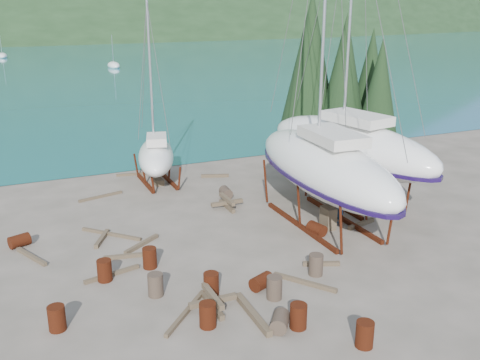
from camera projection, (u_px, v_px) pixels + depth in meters
name	position (u px, v px, depth m)	size (l,w,h in m)	color
ground	(253.00, 259.00, 22.98)	(600.00, 600.00, 0.00)	#554F43
bay_water	(11.00, 27.00, 296.89)	(700.00, 700.00, 0.00)	#176273
far_hill	(11.00, 27.00, 301.24)	(800.00, 360.00, 110.00)	#1B3118
far_house_right	(108.00, 29.00, 198.89)	(6.60, 5.60, 5.60)	beige
cypress_near_right	(344.00, 77.00, 36.47)	(3.60, 3.60, 10.00)	black
cypress_mid_right	(379.00, 92.00, 35.57)	(3.06, 3.06, 8.50)	black
cypress_back_left	(310.00, 62.00, 37.36)	(4.14, 4.14, 11.50)	black
cypress_far_right	(370.00, 81.00, 38.67)	(3.24, 3.24, 9.00)	black
moored_boat_mid	(114.00, 65.00, 96.29)	(2.00, 5.00, 6.05)	white
moored_boat_far	(2.00, 56.00, 115.42)	(2.00, 5.00, 6.05)	white
large_sailboat_near	(324.00, 166.00, 25.75)	(4.16, 12.09, 18.76)	white
large_sailboat_far	(349.00, 145.00, 29.41)	(5.64, 12.37, 18.86)	white
small_sailboat_shore	(156.00, 155.00, 32.34)	(3.83, 7.01, 10.71)	white
worker	(339.00, 206.00, 26.33)	(0.71, 0.46, 1.94)	navy
drum_0	(57.00, 318.00, 17.79)	(0.58, 0.58, 0.88)	#58250F
drum_1	(280.00, 322.00, 17.86)	(0.58, 0.58, 0.88)	#2D2823
drum_2	(19.00, 241.00, 24.06)	(0.58, 0.58, 0.88)	#58250F
drum_3	(298.00, 316.00, 17.90)	(0.58, 0.58, 0.88)	#58250F
drum_5	(316.00, 265.00, 21.48)	(0.58, 0.58, 0.88)	#2D2823
drum_6	(317.00, 229.00, 25.37)	(0.58, 0.58, 0.88)	#58250F
drum_7	(365.00, 334.00, 16.91)	(0.58, 0.58, 0.88)	#58250F
drum_8	(105.00, 270.00, 21.02)	(0.58, 0.58, 0.88)	#58250F
drum_10	(211.00, 284.00, 20.00)	(0.58, 0.58, 0.88)	#58250F
drum_11	(226.00, 192.00, 30.37)	(0.58, 0.58, 0.88)	#2D2823
drum_12	(262.00, 282.00, 20.46)	(0.58, 0.58, 0.88)	#58250F
drum_13	(208.00, 315.00, 17.97)	(0.58, 0.58, 0.88)	#58250F
drum_14	(150.00, 258.00, 22.08)	(0.58, 0.58, 0.88)	#58250F
drum_16	(156.00, 285.00, 19.93)	(0.58, 0.58, 0.88)	#2D2823
drum_17	(274.00, 288.00, 19.72)	(0.58, 0.58, 0.88)	#2D2823
timber_0	(101.00, 196.00, 30.35)	(0.14, 2.61, 0.14)	brown
timber_1	(361.00, 224.00, 26.44)	(0.19, 1.81, 0.19)	brown
timber_3	(186.00, 312.00, 18.79)	(0.15, 3.07, 0.15)	brown
timber_4	(142.00, 244.00, 24.21)	(0.17, 2.22, 0.17)	brown
timber_5	(305.00, 282.00, 20.84)	(0.16, 2.67, 0.16)	brown
timber_6	(215.00, 176.00, 34.03)	(0.19, 1.76, 0.19)	brown
timber_7	(321.00, 264.00, 22.35)	(0.17, 1.55, 0.17)	brown
timber_8	(102.00, 239.00, 24.76)	(0.19, 1.86, 0.19)	brown
timber_9	(134.00, 174.00, 34.42)	(0.15, 2.29, 0.15)	brown
timber_11	(112.00, 274.00, 21.49)	(0.15, 2.34, 0.15)	brown
timber_12	(130.00, 256.00, 23.08)	(0.17, 2.24, 0.17)	brown
timber_15	(111.00, 234.00, 25.31)	(0.15, 3.28, 0.15)	brown
timber_16	(253.00, 314.00, 18.64)	(0.23, 2.72, 0.23)	brown
timber_17	(31.00, 257.00, 23.00)	(0.16, 2.31, 0.16)	brown
timber_pile_fore	(213.00, 301.00, 19.10)	(1.80, 1.80, 0.60)	brown
timber_pile_aft	(227.00, 203.00, 28.73)	(1.80, 1.80, 0.60)	brown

